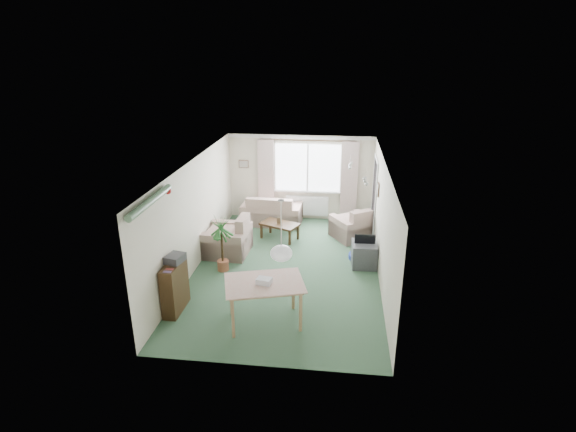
# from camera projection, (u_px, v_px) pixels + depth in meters

# --- Properties ---
(ground) EXTENTS (6.50, 6.50, 0.00)m
(ground) POSITION_uv_depth(u_px,v_px,m) (286.00, 269.00, 9.93)
(ground) COLOR #305038
(window) EXTENTS (1.80, 0.03, 1.30)m
(window) POSITION_uv_depth(u_px,v_px,m) (308.00, 168.00, 12.39)
(window) COLOR white
(curtain_rod) EXTENTS (2.60, 0.03, 0.03)m
(curtain_rod) POSITION_uv_depth(u_px,v_px,m) (308.00, 140.00, 12.04)
(curtain_rod) COLOR black
(curtain_left) EXTENTS (0.45, 0.08, 2.00)m
(curtain_left) POSITION_uv_depth(u_px,v_px,m) (266.00, 175.00, 12.50)
(curtain_left) COLOR beige
(curtain_right) EXTENTS (0.45, 0.08, 2.00)m
(curtain_right) POSITION_uv_depth(u_px,v_px,m) (349.00, 178.00, 12.25)
(curtain_right) COLOR beige
(radiator) EXTENTS (1.20, 0.10, 0.55)m
(radiator) POSITION_uv_depth(u_px,v_px,m) (307.00, 206.00, 12.73)
(radiator) COLOR white
(doorway) EXTENTS (0.03, 0.95, 2.00)m
(doorway) POSITION_uv_depth(u_px,v_px,m) (374.00, 199.00, 11.41)
(doorway) COLOR black
(pendant_lamp) EXTENTS (0.36, 0.36, 0.36)m
(pendant_lamp) POSITION_uv_depth(u_px,v_px,m) (281.00, 253.00, 7.25)
(pendant_lamp) COLOR white
(tinsel_garland) EXTENTS (1.60, 1.60, 0.12)m
(tinsel_garland) POSITION_uv_depth(u_px,v_px,m) (150.00, 201.00, 7.20)
(tinsel_garland) COLOR #196626
(bauble_cluster_a) EXTENTS (0.20, 0.20, 0.20)m
(bauble_cluster_a) POSITION_uv_depth(u_px,v_px,m) (350.00, 163.00, 9.85)
(bauble_cluster_a) COLOR silver
(bauble_cluster_b) EXTENTS (0.20, 0.20, 0.20)m
(bauble_cluster_b) POSITION_uv_depth(u_px,v_px,m) (366.00, 179.00, 8.70)
(bauble_cluster_b) COLOR silver
(wall_picture_back) EXTENTS (0.28, 0.03, 0.22)m
(wall_picture_back) POSITION_uv_depth(u_px,v_px,m) (244.00, 164.00, 12.57)
(wall_picture_back) COLOR brown
(wall_picture_right) EXTENTS (0.03, 0.24, 0.30)m
(wall_picture_right) POSITION_uv_depth(u_px,v_px,m) (378.00, 190.00, 10.28)
(wall_picture_right) COLOR brown
(sofa) EXTENTS (1.67, 0.94, 0.81)m
(sofa) POSITION_uv_depth(u_px,v_px,m) (272.00, 209.00, 12.43)
(sofa) COLOR beige
(sofa) RESTS_ON ground
(armchair_corner) EXTENTS (1.26, 1.25, 0.83)m
(armchair_corner) POSITION_uv_depth(u_px,v_px,m) (353.00, 222.00, 11.47)
(armchair_corner) COLOR beige
(armchair_corner) RESTS_ON ground
(armchair_left) EXTENTS (1.05, 1.10, 0.94)m
(armchair_left) POSITION_uv_depth(u_px,v_px,m) (227.00, 235.00, 10.57)
(armchair_left) COLOR beige
(armchair_left) RESTS_ON ground
(coffee_table) EXTENTS (1.07, 0.86, 0.42)m
(coffee_table) POSITION_uv_depth(u_px,v_px,m) (280.00, 231.00, 11.46)
(coffee_table) COLOR black
(coffee_table) RESTS_ON ground
(photo_frame) EXTENTS (0.12, 0.04, 0.16)m
(photo_frame) POSITION_uv_depth(u_px,v_px,m) (279.00, 220.00, 11.36)
(photo_frame) COLOR brown
(photo_frame) RESTS_ON coffee_table
(bookshelf) EXTENTS (0.27, 0.78, 0.95)m
(bookshelf) POSITION_uv_depth(u_px,v_px,m) (175.00, 287.00, 8.24)
(bookshelf) COLOR black
(bookshelf) RESTS_ON ground
(hifi_box) EXTENTS (0.35, 0.40, 0.14)m
(hifi_box) POSITION_uv_depth(u_px,v_px,m) (175.00, 258.00, 8.13)
(hifi_box) COLOR #37363A
(hifi_box) RESTS_ON bookshelf
(houseplant) EXTENTS (0.65, 0.65, 1.24)m
(houseplant) POSITION_uv_depth(u_px,v_px,m) (222.00, 244.00, 9.68)
(houseplant) COLOR #22501B
(houseplant) RESTS_ON ground
(dining_table) EXTENTS (1.43, 1.14, 0.78)m
(dining_table) POSITION_uv_depth(u_px,v_px,m) (265.00, 303.00, 7.89)
(dining_table) COLOR #988052
(dining_table) RESTS_ON ground
(gift_box) EXTENTS (0.28, 0.22, 0.12)m
(gift_box) POSITION_uv_depth(u_px,v_px,m) (264.00, 281.00, 7.69)
(gift_box) COLOR white
(gift_box) RESTS_ON dining_table
(tv_cube) EXTENTS (0.57, 0.62, 0.54)m
(tv_cube) POSITION_uv_depth(u_px,v_px,m) (364.00, 254.00, 10.02)
(tv_cube) COLOR #3B3B40
(tv_cube) RESTS_ON ground
(pet_bed) EXTENTS (0.70, 0.70, 0.11)m
(pet_bed) POSITION_uv_depth(u_px,v_px,m) (361.00, 256.00, 10.42)
(pet_bed) COLOR navy
(pet_bed) RESTS_ON ground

